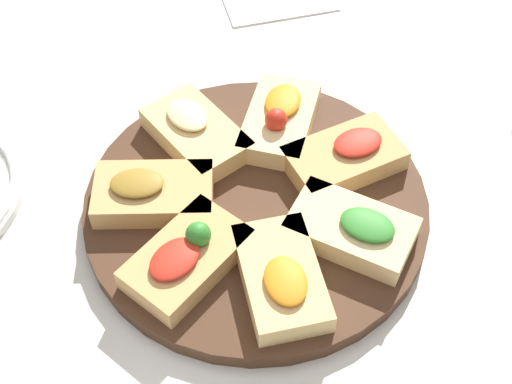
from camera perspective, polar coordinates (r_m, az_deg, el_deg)
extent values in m
plane|color=beige|center=(0.72, 0.00, -1.52)|extent=(3.00, 3.00, 0.00)
cylinder|color=#422819|center=(0.71, 0.00, -1.07)|extent=(0.34, 0.34, 0.02)
cube|color=#E5C689|center=(0.76, 1.89, 5.69)|extent=(0.11, 0.13, 0.02)
ellipsoid|color=orange|center=(0.76, 2.18, 7.30)|extent=(0.05, 0.06, 0.01)
sphere|color=red|center=(0.73, 1.62, 5.81)|extent=(0.02, 0.02, 0.02)
cube|color=#DBB775|center=(0.75, -4.79, 4.65)|extent=(0.11, 0.13, 0.02)
ellipsoid|color=beige|center=(0.74, -5.52, 6.14)|extent=(0.06, 0.06, 0.01)
cube|color=tan|center=(0.70, -8.19, -0.12)|extent=(0.12, 0.08, 0.02)
ellipsoid|color=olive|center=(0.69, -9.52, 0.70)|extent=(0.06, 0.04, 0.01)
cube|color=tan|center=(0.65, -5.55, -5.32)|extent=(0.13, 0.13, 0.02)
ellipsoid|color=red|center=(0.63, -6.54, -5.34)|extent=(0.06, 0.06, 0.01)
sphere|color=#2D7A28|center=(0.64, -4.64, -3.39)|extent=(0.02, 0.02, 0.02)
cube|color=#DBB775|center=(0.64, 2.02, -6.82)|extent=(0.07, 0.12, 0.02)
ellipsoid|color=orange|center=(0.62, 2.39, -7.11)|extent=(0.04, 0.05, 0.01)
cube|color=#E5C689|center=(0.67, 7.61, -2.99)|extent=(0.13, 0.12, 0.02)
ellipsoid|color=#2D7A28|center=(0.66, 8.91, -2.60)|extent=(0.06, 0.06, 0.01)
cube|color=tan|center=(0.73, 7.05, 2.72)|extent=(0.13, 0.10, 0.02)
ellipsoid|color=red|center=(0.72, 8.15, 3.95)|extent=(0.06, 0.05, 0.01)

